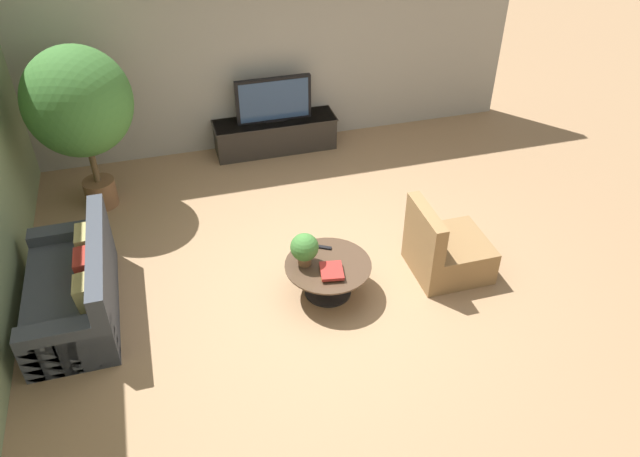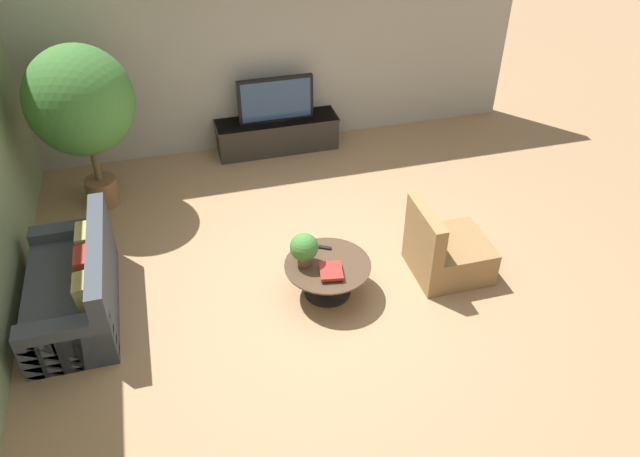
% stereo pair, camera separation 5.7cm
% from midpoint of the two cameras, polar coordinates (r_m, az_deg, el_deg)
% --- Properties ---
extents(ground_plane, '(24.00, 24.00, 0.00)m').
position_cam_midpoint_polar(ground_plane, '(6.90, 0.89, -4.54)').
color(ground_plane, '#9E7A56').
extents(back_wall_stone, '(7.40, 0.12, 3.00)m').
position_cam_midpoint_polar(back_wall_stone, '(8.89, -5.07, 16.63)').
color(back_wall_stone, '#A39E93').
rests_on(back_wall_stone, ground).
extents(media_console, '(1.75, 0.50, 0.47)m').
position_cam_midpoint_polar(media_console, '(9.13, -3.75, 8.63)').
color(media_console, '#2D2823').
rests_on(media_console, ground).
extents(television, '(1.06, 0.13, 0.63)m').
position_cam_midpoint_polar(television, '(8.89, -3.89, 11.68)').
color(television, black).
rests_on(television, media_console).
extents(coffee_table, '(0.91, 0.91, 0.39)m').
position_cam_midpoint_polar(coffee_table, '(6.55, 0.95, -4.07)').
color(coffee_table, black).
rests_on(coffee_table, ground).
extents(couch_by_wall, '(0.84, 1.73, 0.84)m').
position_cam_midpoint_polar(couch_by_wall, '(6.80, -21.20, -5.14)').
color(couch_by_wall, '#3D424C').
rests_on(couch_by_wall, ground).
extents(armchair_wicker, '(0.80, 0.76, 0.86)m').
position_cam_midpoint_polar(armchair_wicker, '(6.96, 11.63, -2.10)').
color(armchair_wicker, olive).
rests_on(armchair_wicker, ground).
extents(potted_palm_tall, '(1.25, 1.25, 2.08)m').
position_cam_midpoint_polar(potted_palm_tall, '(7.84, -20.86, 10.65)').
color(potted_palm_tall, brown).
rests_on(potted_palm_tall, ground).
extents(potted_plant_tabletop, '(0.29, 0.29, 0.36)m').
position_cam_midpoint_polar(potted_plant_tabletop, '(6.36, -1.21, -1.79)').
color(potted_plant_tabletop, brown).
rests_on(potted_plant_tabletop, coffee_table).
extents(book_stack, '(0.27, 0.31, 0.06)m').
position_cam_midpoint_polar(book_stack, '(6.34, 1.24, -3.95)').
color(book_stack, gold).
rests_on(book_stack, coffee_table).
extents(remote_black, '(0.16, 0.11, 0.02)m').
position_cam_midpoint_polar(remote_black, '(6.67, 0.61, -1.75)').
color(remote_black, black).
rests_on(remote_black, coffee_table).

